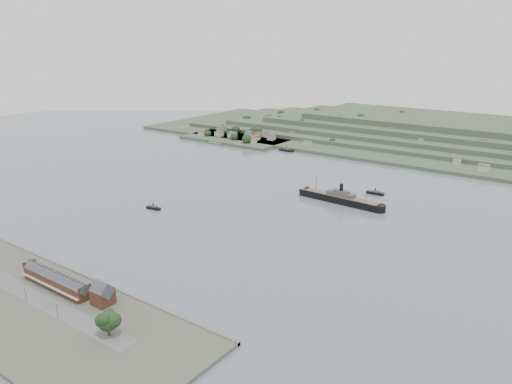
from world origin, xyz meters
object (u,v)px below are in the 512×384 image
Objects in this scene: terrace_row at (56,280)px; fig_tree at (108,321)px; gabled_building at (103,294)px; steamship at (337,198)px; tugboat at (153,208)px.

terrace_row is 66.39m from fig_tree.
terrace_row is 3.95× the size of gabled_building.
fig_tree is at bearing -33.14° from gabled_building.
steamship reaches higher than tugboat.
tugboat is (-62.09, 133.26, -5.37)m from terrace_row.
terrace_row is at bearing -65.02° from tugboat.
steamship is at bearing 42.90° from tugboat.
terrace_row is 0.62× the size of steamship.
steamship is 162.56m from tugboat.
terrace_row is 4.00× the size of fig_tree.
tugboat is at bearing 114.98° from terrace_row.
fig_tree reaches higher than tugboat.
steamship is at bearing 91.74° from fig_tree.
tugboat is 0.99× the size of fig_tree.
gabled_building is at bearing -94.64° from steamship.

